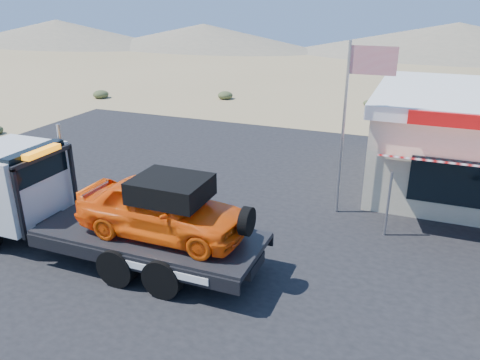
{
  "coord_description": "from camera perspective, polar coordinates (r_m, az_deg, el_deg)",
  "views": [
    {
      "loc": [
        7.12,
        -11.08,
        7.31
      ],
      "look_at": [
        1.68,
        2.63,
        1.5
      ],
      "focal_mm": 35.0,
      "sensor_mm": 36.0,
      "label": 1
    }
  ],
  "objects": [
    {
      "name": "ground",
      "position": [
        15.07,
        -9.75,
        -7.87
      ],
      "size": [
        120.0,
        120.0,
        0.0
      ],
      "primitive_type": "plane",
      "color": "#8F7B51",
      "rests_on": "ground"
    },
    {
      "name": "asphalt_lot",
      "position": [
        16.67,
        1.51,
        -4.49
      ],
      "size": [
        32.0,
        24.0,
        0.02
      ],
      "primitive_type": "cube",
      "color": "black",
      "rests_on": "ground"
    },
    {
      "name": "tow_truck",
      "position": [
        14.25,
        -16.99,
        -2.8
      ],
      "size": [
        9.33,
        2.77,
        3.12
      ],
      "color": "black",
      "rests_on": "asphalt_lot"
    },
    {
      "name": "flagpole",
      "position": [
        16.13,
        13.47,
        8.21
      ],
      "size": [
        1.55,
        0.1,
        6.0
      ],
      "color": "#99999E",
      "rests_on": "asphalt_lot"
    },
    {
      "name": "desert_scrub",
      "position": [
        30.79,
        -23.44,
        6.52
      ],
      "size": [
        28.05,
        29.53,
        0.64
      ],
      "color": "#344022",
      "rests_on": "ground"
    },
    {
      "name": "distant_hills",
      "position": [
        68.56,
        7.67,
        16.79
      ],
      "size": [
        126.0,
        48.0,
        4.2
      ],
      "color": "#726B59",
      "rests_on": "ground"
    }
  ]
}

